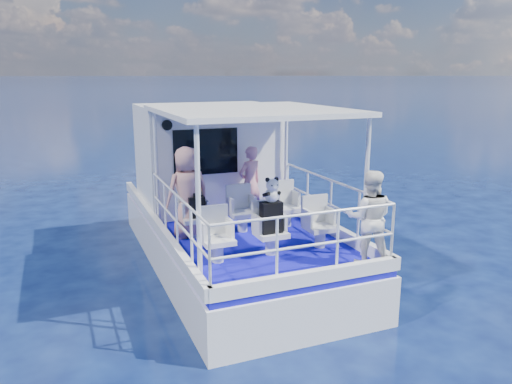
% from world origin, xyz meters
% --- Properties ---
extents(ground, '(2000.00, 2000.00, 0.00)m').
position_xyz_m(ground, '(0.00, 0.00, 0.00)').
color(ground, '#071037').
rests_on(ground, ground).
extents(hull, '(3.00, 7.00, 1.60)m').
position_xyz_m(hull, '(0.00, 1.00, 0.00)').
color(hull, white).
rests_on(hull, ground).
extents(deck, '(2.90, 6.90, 0.10)m').
position_xyz_m(deck, '(0.00, 1.00, 0.85)').
color(deck, '#0E0A94').
rests_on(deck, hull).
extents(cabin, '(2.85, 2.00, 2.20)m').
position_xyz_m(cabin, '(0.00, 2.30, 2.00)').
color(cabin, white).
rests_on(cabin, deck).
extents(canopy, '(3.00, 3.20, 0.08)m').
position_xyz_m(canopy, '(0.00, -0.20, 3.14)').
color(canopy, white).
rests_on(canopy, cabin).
extents(canopy_posts, '(2.77, 2.97, 2.20)m').
position_xyz_m(canopy_posts, '(0.00, -0.25, 2.00)').
color(canopy_posts, white).
rests_on(canopy_posts, deck).
extents(railings, '(2.84, 3.59, 1.00)m').
position_xyz_m(railings, '(0.00, -0.58, 1.40)').
color(railings, white).
rests_on(railings, deck).
extents(seat_port_fwd, '(0.48, 0.46, 0.38)m').
position_xyz_m(seat_port_fwd, '(-0.90, 0.20, 1.09)').
color(seat_port_fwd, silver).
rests_on(seat_port_fwd, deck).
extents(seat_center_fwd, '(0.48, 0.46, 0.38)m').
position_xyz_m(seat_center_fwd, '(0.00, 0.20, 1.09)').
color(seat_center_fwd, silver).
rests_on(seat_center_fwd, deck).
extents(seat_stbd_fwd, '(0.48, 0.46, 0.38)m').
position_xyz_m(seat_stbd_fwd, '(0.90, 0.20, 1.09)').
color(seat_stbd_fwd, silver).
rests_on(seat_stbd_fwd, deck).
extents(seat_port_aft, '(0.48, 0.46, 0.38)m').
position_xyz_m(seat_port_aft, '(-0.90, -1.10, 1.09)').
color(seat_port_aft, silver).
rests_on(seat_port_aft, deck).
extents(seat_center_aft, '(0.48, 0.46, 0.38)m').
position_xyz_m(seat_center_aft, '(0.00, -1.10, 1.09)').
color(seat_center_aft, silver).
rests_on(seat_center_aft, deck).
extents(seat_stbd_aft, '(0.48, 0.46, 0.38)m').
position_xyz_m(seat_stbd_aft, '(0.90, -1.10, 1.09)').
color(seat_stbd_aft, silver).
rests_on(seat_stbd_aft, deck).
extents(passenger_port_fwd, '(0.67, 0.52, 1.62)m').
position_xyz_m(passenger_port_fwd, '(-0.99, 0.28, 1.71)').
color(passenger_port_fwd, '#D7968B').
rests_on(passenger_port_fwd, deck).
extents(passenger_stbd_fwd, '(0.61, 0.50, 1.46)m').
position_xyz_m(passenger_stbd_fwd, '(0.46, 0.97, 1.63)').
color(passenger_stbd_fwd, pink).
rests_on(passenger_stbd_fwd, deck).
extents(passenger_stbd_aft, '(0.89, 0.83, 1.46)m').
position_xyz_m(passenger_stbd_aft, '(1.21, -2.03, 1.63)').
color(passenger_stbd_aft, white).
rests_on(passenger_stbd_aft, deck).
extents(backpack_port, '(0.29, 0.16, 0.37)m').
position_xyz_m(backpack_port, '(-0.89, 0.13, 1.47)').
color(backpack_port, black).
rests_on(backpack_port, seat_port_fwd).
extents(backpack_center, '(0.34, 0.19, 0.50)m').
position_xyz_m(backpack_center, '(-0.02, -1.15, 1.53)').
color(backpack_center, black).
rests_on(backpack_center, seat_center_aft).
extents(compact_camera, '(0.10, 0.06, 0.06)m').
position_xyz_m(compact_camera, '(-0.89, 0.14, 1.69)').
color(compact_camera, black).
rests_on(compact_camera, backpack_port).
extents(panda, '(0.26, 0.21, 0.39)m').
position_xyz_m(panda, '(-0.01, -1.15, 1.98)').
color(panda, silver).
rests_on(panda, backpack_center).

